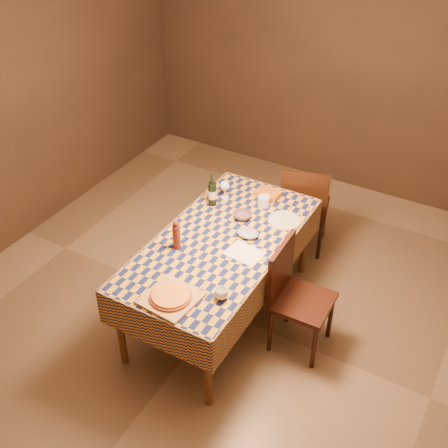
% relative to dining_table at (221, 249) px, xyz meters
% --- Properties ---
extents(room, '(5.00, 5.10, 2.70)m').
position_rel_dining_table_xyz_m(room, '(0.00, 0.00, 0.66)').
color(room, brown).
rests_on(room, ground).
extents(dining_table, '(0.94, 1.84, 0.77)m').
position_rel_dining_table_xyz_m(dining_table, '(0.00, 0.00, 0.00)').
color(dining_table, brown).
rests_on(dining_table, ground).
extents(cutting_board, '(0.38, 0.38, 0.02)m').
position_rel_dining_table_xyz_m(cutting_board, '(0.03, -0.73, 0.09)').
color(cutting_board, tan).
rests_on(cutting_board, dining_table).
extents(pizza, '(0.35, 0.35, 0.03)m').
position_rel_dining_table_xyz_m(pizza, '(0.03, -0.73, 0.11)').
color(pizza, '#9C411A').
rests_on(pizza, cutting_board).
extents(pepper_mill, '(0.07, 0.07, 0.25)m').
position_rel_dining_table_xyz_m(pepper_mill, '(-0.25, -0.24, 0.19)').
color(pepper_mill, '#521913').
rests_on(pepper_mill, dining_table).
extents(bowl, '(0.18, 0.18, 0.05)m').
position_rel_dining_table_xyz_m(bowl, '(0.00, 0.35, 0.10)').
color(bowl, '#5F474F').
rests_on(bowl, dining_table).
extents(wine_glass, '(0.08, 0.08, 0.16)m').
position_rel_dining_table_xyz_m(wine_glass, '(-0.27, 0.54, 0.19)').
color(wine_glass, white).
rests_on(wine_glass, dining_table).
extents(wine_bottle, '(0.09, 0.09, 0.29)m').
position_rel_dining_table_xyz_m(wine_bottle, '(-0.31, 0.40, 0.19)').
color(wine_bottle, black).
rests_on(wine_bottle, dining_table).
extents(deli_tub, '(0.12, 0.12, 0.09)m').
position_rel_dining_table_xyz_m(deli_tub, '(0.07, 0.60, 0.12)').
color(deli_tub, silver).
rests_on(deli_tub, dining_table).
extents(takeout_container, '(0.22, 0.16, 0.05)m').
position_rel_dining_table_xyz_m(takeout_container, '(0.04, 0.74, 0.10)').
color(takeout_container, '#AE5E16').
rests_on(takeout_container, dining_table).
extents(white_plate, '(0.35, 0.35, 0.02)m').
position_rel_dining_table_xyz_m(white_plate, '(0.32, 0.48, 0.08)').
color(white_plate, silver).
rests_on(white_plate, dining_table).
extents(tumbler, '(0.11, 0.11, 0.08)m').
position_rel_dining_table_xyz_m(tumbler, '(0.32, -0.54, 0.11)').
color(tumbler, white).
rests_on(tumbler, dining_table).
extents(flour_patch, '(0.29, 0.23, 0.00)m').
position_rel_dining_table_xyz_m(flour_patch, '(0.23, -0.04, 0.08)').
color(flour_patch, white).
rests_on(flour_patch, dining_table).
extents(flour_bag, '(0.19, 0.15, 0.05)m').
position_rel_dining_table_xyz_m(flour_bag, '(0.15, 0.16, 0.10)').
color(flour_bag, '#919ABA').
rests_on(flour_bag, dining_table).
extents(chair_far, '(0.52, 0.52, 0.93)m').
position_rel_dining_table_xyz_m(chair_far, '(0.24, 1.12, -0.17)').
color(chair_far, black).
rests_on(chair_far, ground).
extents(chair_right, '(0.44, 0.43, 0.93)m').
position_rel_dining_table_xyz_m(chair_right, '(0.63, 0.01, -0.17)').
color(chair_right, black).
rests_on(chair_right, ground).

